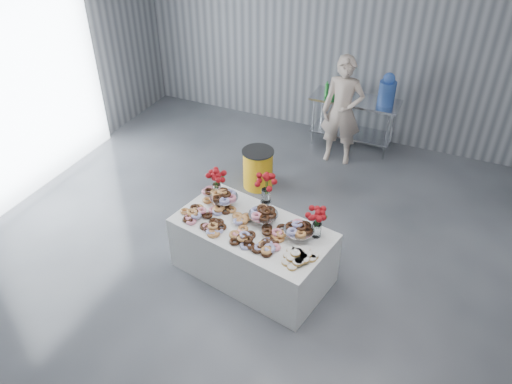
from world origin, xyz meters
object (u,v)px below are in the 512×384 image
display_table (253,250)px  trash_barrel (258,168)px  person (342,111)px  water_jug (387,90)px  prep_table (354,114)px

display_table → trash_barrel: display_table is taller
trash_barrel → person: bearing=54.6°
display_table → person: (0.18, 3.10, 0.54)m
water_jug → trash_barrel: water_jug is taller
display_table → prep_table: 3.70m
display_table → water_jug: size_ratio=3.43×
water_jug → display_table: bearing=-101.5°
water_jug → trash_barrel: 2.54m
prep_table → water_jug: water_jug is taller
person → trash_barrel: (-0.92, -1.30, -0.59)m
water_jug → person: size_ratio=0.30×
prep_table → display_table: bearing=-93.9°
water_jug → prep_table: bearing=180.0°
display_table → person: bearing=86.7°
display_table → person: person is taller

